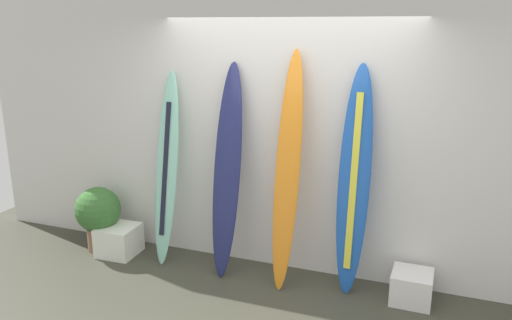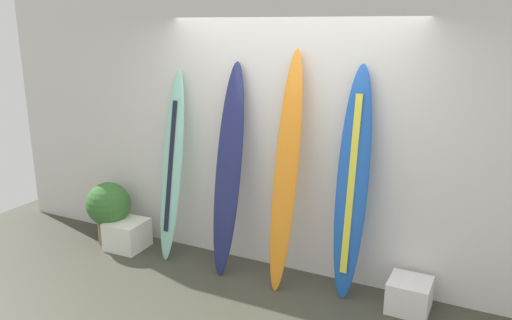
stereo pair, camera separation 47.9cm
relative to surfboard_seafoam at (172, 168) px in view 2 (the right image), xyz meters
The scene contains 8 objects.
wall_back 1.31m from the surfboard_seafoam, 16.44° to the left, with size 7.20×0.20×2.80m, color silver.
surfboard_seafoam is the anchor object (origin of this frame).
surfboard_navy 0.69m from the surfboard_seafoam, ahead, with size 0.28×0.49×2.10m.
surfboard_sunset 1.31m from the surfboard_seafoam, ahead, with size 0.24×0.49×2.23m.
surfboard_cobalt 1.91m from the surfboard_seafoam, ahead, with size 0.30×0.36×2.11m.
display_block_left 2.63m from the surfboard_seafoam, ahead, with size 0.36×0.36×0.28m.
display_block_center 1.01m from the surfboard_seafoam, 169.32° to the right, with size 0.41×0.41×0.32m.
potted_plant 1.01m from the surfboard_seafoam, behind, with size 0.50×0.50×0.72m.
Camera 2 is at (1.85, -3.19, 2.44)m, focal length 35.36 mm.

